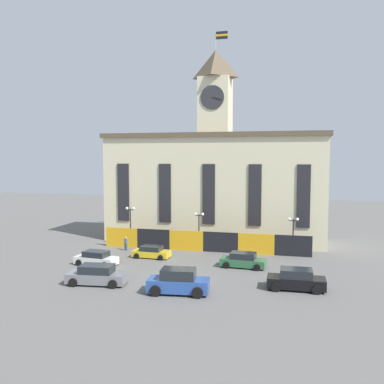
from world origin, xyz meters
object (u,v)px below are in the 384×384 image
Objects in this scene: car_white_taxi at (96,258)px; car_yellow_coupe at (151,252)px; car_gray_pickup at (97,275)px; car_blue_van at (178,282)px; car_black_suv at (296,280)px; car_green_wagon at (243,261)px; street_lamp_center at (130,218)px; pedestrian at (126,243)px; street_lamp_far_right at (293,227)px; street_lamp_right at (199,223)px.

car_yellow_coupe is (4.55, 4.54, -0.07)m from car_white_taxi.
car_blue_van is (7.78, -0.71, 0.15)m from car_gray_pickup.
car_gray_pickup is at bearing 7.76° from car_black_suv.
car_yellow_coupe is at bearing -129.35° from car_white_taxi.
car_white_taxi is at bearing -68.97° from car_gray_pickup.
car_green_wagon reaches higher than car_white_taxi.
car_black_suv is (20.51, -3.42, 0.14)m from car_white_taxi.
street_lamp_center is 1.07× the size of car_green_wagon.
car_blue_van is at bearing -130.74° from pedestrian.
pedestrian is (-10.73, 14.21, -0.05)m from car_blue_van.
car_black_suv is at bearing 176.23° from car_white_taxi.
car_gray_pickup is 14.96m from car_green_wagon.
car_blue_van reaches higher than car_white_taxi.
car_black_suv is 10.14m from car_blue_van.
car_gray_pickup is at bearing -95.02° from car_yellow_coupe.
car_gray_pickup is 10.84m from car_yellow_coupe.
car_blue_van reaches higher than car_gray_pickup.
street_lamp_far_right reaches higher than car_black_suv.
car_yellow_coupe is (4.66, -5.21, -3.03)m from street_lamp_center.
car_gray_pickup is 1.18× the size of car_white_taxi.
street_lamp_center is at bearing -84.48° from car_gray_pickup.
street_lamp_right is 0.87× the size of car_blue_van.
street_lamp_far_right is at bearing -0.00° from street_lamp_right.
pedestrian is (-2.94, 13.50, 0.10)m from car_gray_pickup.
street_lamp_far_right is 0.89× the size of car_black_suv.
car_gray_pickup is 17.52m from car_black_suv.
car_green_wagon is (15.15, 2.79, 0.02)m from car_white_taxi.
car_black_suv is 1.16× the size of car_yellow_coupe.
street_lamp_center is at bearing 180.00° from street_lamp_right.
pedestrian is (-20.24, 10.71, 0.08)m from car_black_suv.
car_yellow_coupe is at bearing -48.18° from street_lamp_center.
street_lamp_far_right is (20.13, -0.00, -0.42)m from street_lamp_center.
street_lamp_right reaches higher than pedestrian.
car_blue_van is (2.17, -16.68, -2.41)m from street_lamp_right.
street_lamp_right reaches higher than car_blue_van.
street_lamp_right is at bearing 52.67° from car_yellow_coupe.
car_black_suv is (20.62, -13.17, -2.82)m from street_lamp_center.
car_yellow_coupe is at bearing -27.93° from car_black_suv.
pedestrian is (-8.56, -2.47, -2.47)m from street_lamp_right.
street_lamp_center reaches higher than street_lamp_right.
car_blue_van is at bearing 168.55° from car_gray_pickup.
street_lamp_far_right is 22.40m from car_white_taxi.
street_lamp_center reaches higher than car_yellow_coupe.
street_lamp_center is 3.01× the size of pedestrian.
car_yellow_coupe is (-15.46, -5.21, -2.61)m from street_lamp_far_right.
car_blue_van is at bearing -82.59° from street_lamp_right.
street_lamp_center reaches higher than street_lamp_far_right.
street_lamp_right is 1.05× the size of street_lamp_far_right.
street_lamp_far_right is 23.31m from car_gray_pickup.
car_blue_van is (-9.51, -3.51, 0.13)m from car_black_suv.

